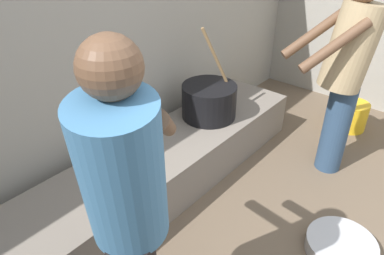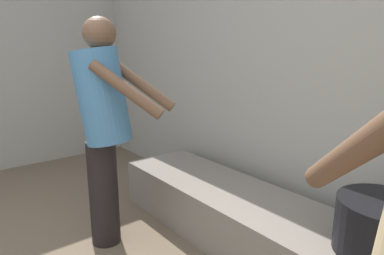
# 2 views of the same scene
# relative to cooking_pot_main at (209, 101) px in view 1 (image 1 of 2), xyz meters

# --- Properties ---
(block_enclosure_rear) EXTENTS (5.77, 0.20, 2.08)m
(block_enclosure_rear) POSITION_rel_cooking_pot_main_xyz_m (-0.91, 0.50, 0.54)
(block_enclosure_rear) COLOR #9E998E
(block_enclosure_rear) RESTS_ON ground_plane
(hearth_ledge) EXTENTS (2.74, 0.60, 0.37)m
(hearth_ledge) POSITION_rel_cooking_pot_main_xyz_m (-0.62, -0.02, -0.32)
(hearth_ledge) COLOR slate
(hearth_ledge) RESTS_ON ground_plane
(cooking_pot_main) EXTENTS (0.44, 0.44, 0.73)m
(cooking_pot_main) POSITION_rel_cooking_pot_main_xyz_m (0.00, 0.00, 0.00)
(cooking_pot_main) COLOR black
(cooking_pot_main) RESTS_ON hearth_ledge
(cook_in_blue_shirt) EXTENTS (0.70, 0.66, 1.54)m
(cook_in_blue_shirt) POSITION_rel_cooking_pot_main_xyz_m (-1.48, -0.75, 0.37)
(cook_in_blue_shirt) COLOR black
(cook_in_blue_shirt) RESTS_ON ground_plane
(cook_in_tan_shirt) EXTENTS (0.70, 0.65, 1.52)m
(cook_in_tan_shirt) POSITION_rel_cooking_pot_main_xyz_m (0.45, -0.86, 0.36)
(cook_in_tan_shirt) COLOR navy
(cook_in_tan_shirt) RESTS_ON ground_plane
(bucket_yellow_plastic) EXTENTS (0.30, 0.30, 0.27)m
(bucket_yellow_plastic) POSITION_rel_cooking_pot_main_xyz_m (1.22, -0.80, -0.37)
(bucket_yellow_plastic) COLOR gold
(bucket_yellow_plastic) RESTS_ON ground_plane
(metal_mixing_bowl) EXTENTS (0.43, 0.43, 0.09)m
(metal_mixing_bowl) POSITION_rel_cooking_pot_main_xyz_m (-0.32, -1.30, -0.46)
(metal_mixing_bowl) COLOR #B7B7BC
(metal_mixing_bowl) RESTS_ON ground_plane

